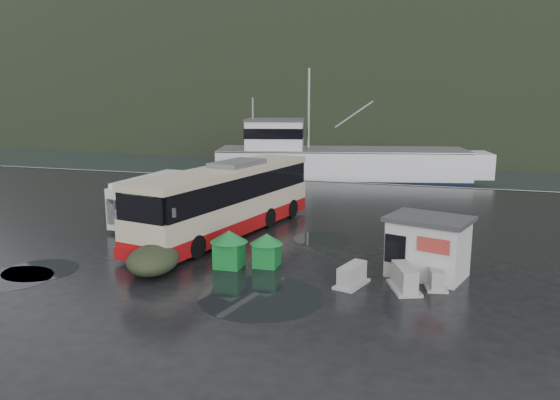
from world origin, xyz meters
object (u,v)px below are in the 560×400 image
(white_van, at_px, (157,222))
(ticket_kiosk, at_px, (426,276))
(coach_bus, at_px, (227,233))
(jersey_barrier_b, at_px, (352,285))
(waste_bin_left, at_px, (229,267))
(jersey_barrier_a, at_px, (404,290))
(dome_tent, at_px, (154,273))
(waste_bin_right, at_px, (267,266))
(jersey_barrier_c, at_px, (435,287))
(fishing_trawler, at_px, (341,170))

(white_van, distance_m, ticket_kiosk, 15.36)
(coach_bus, height_order, jersey_barrier_b, coach_bus)
(waste_bin_left, bearing_deg, jersey_barrier_a, -4.90)
(dome_tent, bearing_deg, waste_bin_right, 27.77)
(jersey_barrier_a, bearing_deg, ticket_kiosk, 67.90)
(coach_bus, relative_size, dome_tent, 4.59)
(waste_bin_left, distance_m, dome_tent, 3.03)
(dome_tent, height_order, ticket_kiosk, ticket_kiosk)
(ticket_kiosk, bearing_deg, jersey_barrier_c, -56.04)
(jersey_barrier_a, bearing_deg, jersey_barrier_b, -176.92)
(ticket_kiosk, xyz_separation_m, fishing_trawler, (-8.50, 27.97, 0.00))
(waste_bin_right, bearing_deg, jersey_barrier_b, -18.44)
(waste_bin_left, relative_size, jersey_barrier_a, 0.88)
(waste_bin_left, xyz_separation_m, jersey_barrier_c, (8.12, 0.04, 0.00))
(waste_bin_right, bearing_deg, fishing_trawler, 94.30)
(jersey_barrier_b, relative_size, fishing_trawler, 0.06)
(ticket_kiosk, bearing_deg, coach_bus, 176.49)
(waste_bin_left, xyz_separation_m, jersey_barrier_a, (7.06, -0.60, 0.00))
(white_van, bearing_deg, waste_bin_left, -38.96)
(white_van, xyz_separation_m, jersey_barrier_a, (13.82, -6.72, 0.00))
(white_van, bearing_deg, coach_bus, -10.43)
(waste_bin_right, bearing_deg, ticket_kiosk, 5.80)
(waste_bin_left, height_order, waste_bin_right, waste_bin_left)
(white_van, xyz_separation_m, dome_tent, (4.17, -7.70, 0.00))
(jersey_barrier_b, height_order, fishing_trawler, fishing_trawler)
(fishing_trawler, bearing_deg, ticket_kiosk, -85.94)
(jersey_barrier_c, bearing_deg, fishing_trawler, 106.89)
(coach_bus, relative_size, jersey_barrier_b, 7.94)
(dome_tent, height_order, jersey_barrier_a, dome_tent)
(jersey_barrier_a, height_order, jersey_barrier_b, jersey_barrier_a)
(waste_bin_left, height_order, dome_tent, waste_bin_left)
(white_van, height_order, fishing_trawler, fishing_trawler)
(waste_bin_left, bearing_deg, jersey_barrier_c, 0.25)
(ticket_kiosk, distance_m, jersey_barrier_c, 1.19)
(coach_bus, bearing_deg, fishing_trawler, 98.38)
(jersey_barrier_c, relative_size, fishing_trawler, 0.06)
(ticket_kiosk, height_order, jersey_barrier_a, ticket_kiosk)
(waste_bin_left, bearing_deg, white_van, 137.85)
(coach_bus, xyz_separation_m, waste_bin_left, (2.13, -5.00, 0.00))
(jersey_barrier_a, bearing_deg, jersey_barrier_c, 31.05)
(fishing_trawler, bearing_deg, jersey_barrier_c, -85.96)
(coach_bus, distance_m, ticket_kiosk, 10.62)
(waste_bin_left, xyz_separation_m, waste_bin_right, (1.43, 0.54, 0.00))
(waste_bin_right, relative_size, jersey_barrier_a, 0.79)
(waste_bin_left, distance_m, jersey_barrier_a, 7.08)
(waste_bin_right, height_order, jersey_barrier_c, waste_bin_right)
(jersey_barrier_a, bearing_deg, waste_bin_right, 168.53)
(dome_tent, relative_size, jersey_barrier_a, 1.58)
(coach_bus, relative_size, jersey_barrier_a, 7.25)
(fishing_trawler, bearing_deg, waste_bin_left, -101.43)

